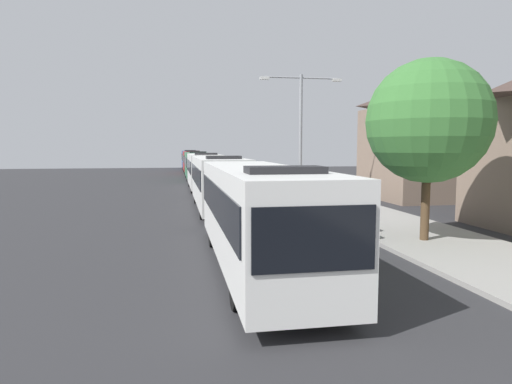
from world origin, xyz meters
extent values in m
cube|color=silver|center=(-1.30, 10.95, 1.70)|extent=(2.50, 11.16, 2.70)
cube|color=black|center=(-0.03, 10.95, 2.05)|extent=(0.04, 10.27, 1.00)
cube|color=black|center=(-2.57, 10.95, 2.05)|extent=(0.04, 10.27, 1.00)
cube|color=black|center=(-1.30, 5.35, 2.00)|extent=(2.30, 0.04, 1.20)
cube|color=black|center=(-0.02, 10.95, 0.90)|extent=(0.03, 10.61, 0.36)
cube|color=black|center=(-1.30, 7.60, 3.13)|extent=(1.75, 0.90, 0.16)
cylinder|color=black|center=(-0.20, 7.49, 0.50)|extent=(0.28, 1.00, 1.00)
cylinder|color=black|center=(-2.40, 7.49, 0.50)|extent=(0.28, 1.00, 1.00)
cylinder|color=black|center=(-0.20, 14.02, 0.50)|extent=(0.28, 1.00, 1.00)
cylinder|color=black|center=(-2.40, 14.02, 0.50)|extent=(0.28, 1.00, 1.00)
cube|color=silver|center=(-1.30, 23.94, 1.70)|extent=(2.50, 11.41, 2.70)
cube|color=black|center=(-0.03, 23.94, 2.05)|extent=(0.04, 10.49, 1.00)
cube|color=black|center=(-2.57, 23.94, 2.05)|extent=(0.04, 10.49, 1.00)
cube|color=black|center=(-1.30, 18.21, 2.00)|extent=(2.30, 0.04, 1.20)
cube|color=gold|center=(-0.02, 23.94, 0.90)|extent=(0.03, 10.84, 0.36)
cube|color=black|center=(-1.30, 20.51, 3.13)|extent=(1.75, 0.90, 0.16)
cylinder|color=black|center=(-0.20, 20.40, 0.50)|extent=(0.28, 1.00, 1.00)
cylinder|color=black|center=(-2.40, 20.40, 0.50)|extent=(0.28, 1.00, 1.00)
cylinder|color=black|center=(-0.20, 27.07, 0.50)|extent=(0.28, 1.00, 1.00)
cylinder|color=black|center=(-2.40, 27.07, 0.50)|extent=(0.28, 1.00, 1.00)
cube|color=silver|center=(-1.30, 36.89, 1.70)|extent=(2.50, 10.92, 2.70)
cube|color=black|center=(-0.03, 36.89, 2.05)|extent=(0.04, 10.05, 1.00)
cube|color=black|center=(-2.57, 36.89, 2.05)|extent=(0.04, 10.05, 1.00)
cube|color=black|center=(-1.30, 31.41, 2.00)|extent=(2.30, 0.04, 1.20)
cube|color=gold|center=(-0.02, 36.89, 0.90)|extent=(0.03, 10.38, 0.36)
cube|color=black|center=(-1.30, 33.62, 3.13)|extent=(1.75, 0.90, 0.16)
cylinder|color=black|center=(-0.20, 33.51, 0.50)|extent=(0.28, 1.00, 1.00)
cylinder|color=black|center=(-2.40, 33.51, 0.50)|extent=(0.28, 1.00, 1.00)
cylinder|color=black|center=(-0.20, 39.90, 0.50)|extent=(0.28, 1.00, 1.00)
cylinder|color=black|center=(-2.40, 39.90, 0.50)|extent=(0.28, 1.00, 1.00)
cube|color=#33724C|center=(-1.30, 49.72, 1.70)|extent=(2.50, 11.10, 2.70)
cube|color=black|center=(-0.03, 49.72, 2.05)|extent=(0.04, 10.21, 1.00)
cube|color=black|center=(-2.57, 49.72, 2.05)|extent=(0.04, 10.21, 1.00)
cube|color=black|center=(-1.30, 44.14, 2.00)|extent=(2.30, 0.04, 1.20)
cube|color=navy|center=(-0.02, 49.72, 0.90)|extent=(0.03, 10.55, 0.36)
cube|color=black|center=(-1.30, 46.39, 3.13)|extent=(1.75, 0.90, 0.16)
cylinder|color=black|center=(-0.20, 46.27, 0.50)|extent=(0.28, 1.00, 1.00)
cylinder|color=black|center=(-2.40, 46.27, 0.50)|extent=(0.28, 1.00, 1.00)
cylinder|color=black|center=(-0.20, 52.77, 0.50)|extent=(0.28, 1.00, 1.00)
cylinder|color=black|center=(-2.40, 52.77, 0.50)|extent=(0.28, 1.00, 1.00)
cube|color=maroon|center=(-1.30, 62.70, 1.70)|extent=(2.50, 10.44, 2.70)
cube|color=black|center=(-0.03, 62.70, 2.05)|extent=(0.04, 9.61, 1.00)
cube|color=black|center=(-2.57, 62.70, 2.05)|extent=(0.04, 9.61, 1.00)
cube|color=black|center=(-1.30, 57.46, 2.00)|extent=(2.30, 0.04, 1.20)
cube|color=black|center=(-0.02, 62.70, 0.90)|extent=(0.03, 9.92, 0.36)
cube|color=black|center=(-1.30, 59.57, 3.13)|extent=(1.75, 0.90, 0.16)
cylinder|color=black|center=(-0.20, 59.46, 0.50)|extent=(0.28, 1.00, 1.00)
cylinder|color=black|center=(-2.40, 59.46, 0.50)|extent=(0.28, 1.00, 1.00)
cylinder|color=black|center=(-0.20, 65.57, 0.50)|extent=(0.28, 1.00, 1.00)
cylinder|color=black|center=(-2.40, 65.57, 0.50)|extent=(0.28, 1.00, 1.00)
cube|color=#284C8C|center=(-1.30, 74.79, 1.70)|extent=(2.50, 11.00, 2.70)
cube|color=black|center=(-0.03, 74.79, 2.05)|extent=(0.04, 10.12, 1.00)
cube|color=black|center=(-2.57, 74.79, 2.05)|extent=(0.04, 10.12, 1.00)
cube|color=black|center=(-1.30, 69.27, 2.00)|extent=(2.30, 0.04, 1.20)
cube|color=navy|center=(-0.02, 74.79, 0.90)|extent=(0.03, 10.45, 0.36)
cube|color=black|center=(-1.30, 71.49, 3.13)|extent=(1.75, 0.90, 0.16)
cylinder|color=black|center=(-0.20, 71.38, 0.50)|extent=(0.28, 1.00, 1.00)
cylinder|color=black|center=(-2.40, 71.38, 0.50)|extent=(0.28, 1.00, 1.00)
cylinder|color=black|center=(-0.20, 77.82, 0.50)|extent=(0.28, 1.00, 1.00)
cylinder|color=black|center=(-2.40, 77.82, 0.50)|extent=(0.28, 1.00, 1.00)
cube|color=navy|center=(2.40, 15.52, 0.70)|extent=(1.84, 4.54, 0.80)
cube|color=navy|center=(2.40, 15.67, 1.50)|extent=(1.62, 2.64, 0.80)
cube|color=black|center=(2.40, 15.67, 1.50)|extent=(1.66, 2.73, 0.44)
sphere|color=#F9EFCC|center=(1.89, 13.22, 0.80)|extent=(0.18, 0.18, 0.18)
sphere|color=#F9EFCC|center=(2.91, 13.22, 0.80)|extent=(0.18, 0.18, 0.18)
cylinder|color=black|center=(1.58, 14.11, 0.35)|extent=(0.22, 0.70, 0.70)
cylinder|color=black|center=(3.22, 14.11, 0.35)|extent=(0.22, 0.70, 0.70)
cylinder|color=black|center=(1.58, 16.92, 0.35)|extent=(0.22, 0.70, 0.70)
cylinder|color=black|center=(3.22, 16.92, 0.35)|extent=(0.22, 0.70, 0.70)
cylinder|color=gray|center=(4.10, 25.34, 4.15)|extent=(0.20, 0.20, 8.00)
cylinder|color=gray|center=(2.94, 25.34, 7.95)|extent=(2.33, 0.10, 0.10)
cube|color=silver|center=(1.77, 25.34, 7.87)|extent=(0.56, 0.28, 0.16)
cylinder|color=gray|center=(5.26, 25.34, 7.95)|extent=(2.33, 0.10, 0.10)
cube|color=silver|center=(6.43, 25.34, 7.87)|extent=(0.56, 0.28, 0.16)
cylinder|color=#4C3823|center=(5.51, 13.13, 1.46)|extent=(0.32, 0.32, 2.61)
sphere|color=#387033|center=(5.51, 13.13, 4.59)|extent=(4.57, 4.57, 4.57)
cube|color=#7A6656|center=(13.66, 26.94, 3.21)|extent=(7.12, 7.28, 6.41)
pyramid|color=#42332D|center=(13.66, 26.94, 7.31)|extent=(7.48, 7.64, 1.80)
camera|label=1|loc=(-3.73, -2.22, 3.63)|focal=31.51mm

